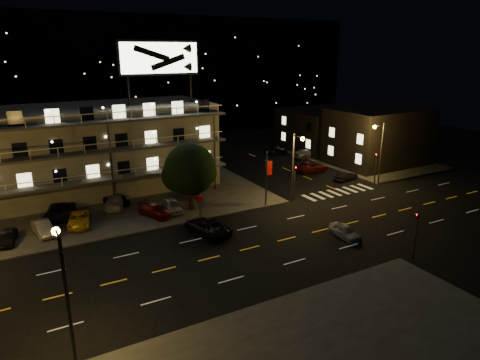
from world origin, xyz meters
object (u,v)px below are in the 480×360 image
lot_car_4 (172,206)px  side_car_0 (346,176)px  tree (190,171)px  lot_car_2 (79,220)px  road_car_west (207,226)px  lot_car_7 (115,201)px  road_car_east (345,231)px

lot_car_4 → side_car_0: lot_car_4 is taller
tree → lot_car_4: 4.24m
lot_car_2 → road_car_west: (10.45, -7.68, -0.03)m
side_car_0 → lot_car_4: bearing=79.5°
tree → lot_car_2: (-11.56, 1.11, -3.74)m
side_car_0 → lot_car_7: bearing=71.2°
lot_car_2 → side_car_0: size_ratio=1.21×
road_car_east → lot_car_2: bearing=148.6°
road_car_east → road_car_west: bearing=150.3°
side_car_0 → road_car_west: 24.79m
lot_car_2 → road_car_west: bearing=-25.4°
lot_car_2 → lot_car_7: bearing=48.9°
lot_car_7 → road_car_west: 12.67m
side_car_0 → road_car_east: bearing=126.8°
tree → road_car_west: (-1.10, -6.57, -3.77)m
lot_car_7 → side_car_0: (29.85, -4.34, -0.24)m
lot_car_4 → road_car_west: lot_car_4 is taller
lot_car_7 → road_car_west: size_ratio=0.90×
tree → road_car_east: tree is taller
lot_car_4 → road_car_east: (11.99, -13.88, -0.21)m
lot_car_4 → side_car_0: (24.82, 0.04, -0.22)m
lot_car_7 → road_car_west: (6.01, -11.15, -0.10)m
road_car_west → lot_car_7: bearing=-75.2°
lot_car_4 → road_car_east: lot_car_4 is taller
lot_car_4 → lot_car_7: size_ratio=0.83×
lot_car_7 → side_car_0: bearing=-170.5°
lot_car_4 → lot_car_2: bearing=178.8°
tree → side_car_0: (22.73, 0.24, -3.90)m
side_car_0 → tree: bearing=80.0°
lot_car_4 → road_car_east: 18.34m
lot_car_4 → road_car_west: bearing=-77.5°
lot_car_4 → road_car_west: size_ratio=0.74×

